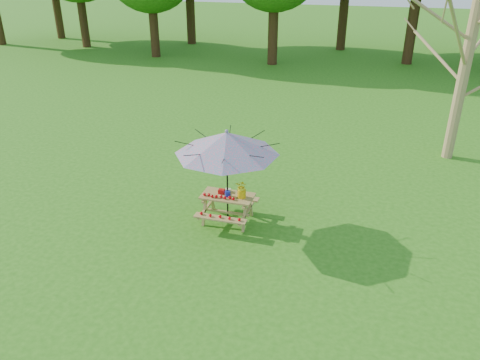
# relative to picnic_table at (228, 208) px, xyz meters

# --- Properties ---
(ground) EXTENTS (120.00, 120.00, 0.00)m
(ground) POSITION_rel_picnic_table_xyz_m (0.22, -3.79, -0.33)
(ground) COLOR #286C14
(ground) RESTS_ON ground
(picnic_table) EXTENTS (1.20, 1.32, 0.67)m
(picnic_table) POSITION_rel_picnic_table_xyz_m (0.00, 0.00, 0.00)
(picnic_table) COLOR #AB864D
(picnic_table) RESTS_ON ground
(patio_umbrella) EXTENTS (2.81, 2.81, 2.26)m
(patio_umbrella) POSITION_rel_picnic_table_xyz_m (0.00, 0.00, 1.62)
(patio_umbrella) COLOR black
(patio_umbrella) RESTS_ON ground
(produce_bins) EXTENTS (0.32, 0.35, 0.13)m
(produce_bins) POSITION_rel_picnic_table_xyz_m (-0.06, 0.04, 0.40)
(produce_bins) COLOR #BA0E11
(produce_bins) RESTS_ON picnic_table
(tomatoes_row) EXTENTS (0.77, 0.13, 0.07)m
(tomatoes_row) POSITION_rel_picnic_table_xyz_m (-0.15, -0.18, 0.38)
(tomatoes_row) COLOR red
(tomatoes_row) RESTS_ON picnic_table
(flower_bucket) EXTENTS (0.30, 0.27, 0.42)m
(flower_bucket) POSITION_rel_picnic_table_xyz_m (0.34, -0.00, 0.57)
(flower_bucket) COLOR #E8AC0C
(flower_bucket) RESTS_ON picnic_table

